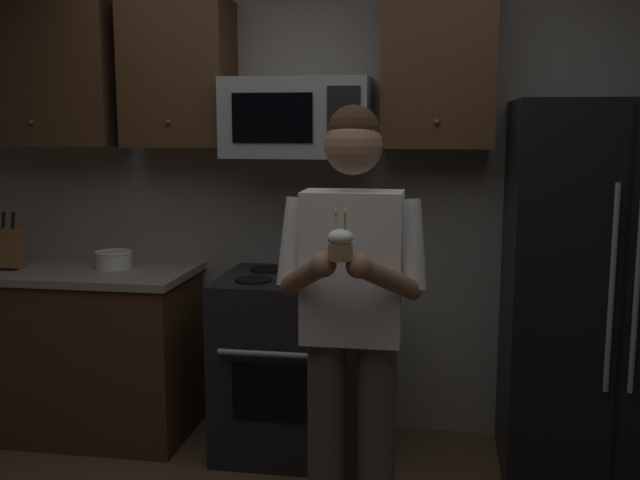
# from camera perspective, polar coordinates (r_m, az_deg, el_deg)

# --- Properties ---
(wall_back) EXTENTS (4.40, 0.10, 2.60)m
(wall_back) POSITION_cam_1_polar(r_m,az_deg,el_deg) (4.07, 1.16, 3.44)
(wall_back) COLOR gray
(wall_back) RESTS_ON ground
(oven_range) EXTENTS (0.76, 0.70, 0.93)m
(oven_range) POSITION_cam_1_polar(r_m,az_deg,el_deg) (3.89, -1.94, -9.47)
(oven_range) COLOR black
(oven_range) RESTS_ON ground
(microwave) EXTENTS (0.74, 0.41, 0.40)m
(microwave) POSITION_cam_1_polar(r_m,az_deg,el_deg) (3.81, -1.68, 9.39)
(microwave) COLOR #9EA0A5
(refrigerator) EXTENTS (0.90, 0.75, 1.80)m
(refrigerator) POSITION_cam_1_polar(r_m,az_deg,el_deg) (3.74, 21.08, -3.85)
(refrigerator) COLOR black
(refrigerator) RESTS_ON ground
(cabinet_row_upper) EXTENTS (2.78, 0.36, 0.76)m
(cabinet_row_upper) POSITION_cam_1_polar(r_m,az_deg,el_deg) (4.02, -9.82, 12.52)
(cabinet_row_upper) COLOR #4C301C
(counter_left) EXTENTS (1.44, 0.66, 0.92)m
(counter_left) POSITION_cam_1_polar(r_m,az_deg,el_deg) (4.34, -19.11, -7.99)
(counter_left) COLOR #4C301C
(counter_left) RESTS_ON ground
(knife_block) EXTENTS (0.16, 0.15, 0.32)m
(knife_block) POSITION_cam_1_polar(r_m,az_deg,el_deg) (4.31, -22.99, -0.53)
(knife_block) COLOR brown
(knife_block) RESTS_ON counter_left
(bowl_large_white) EXTENTS (0.20, 0.20, 0.09)m
(bowl_large_white) POSITION_cam_1_polar(r_m,az_deg,el_deg) (4.14, -15.63, -1.43)
(bowl_large_white) COLOR white
(bowl_large_white) RESTS_ON counter_left
(person) EXTENTS (0.60, 0.48, 1.76)m
(person) POSITION_cam_1_polar(r_m,az_deg,el_deg) (2.85, 2.47, -5.17)
(person) COLOR #4C4742
(person) RESTS_ON ground
(cupcake) EXTENTS (0.09, 0.09, 0.17)m
(cupcake) POSITION_cam_1_polar(r_m,az_deg,el_deg) (2.47, 1.58, -0.31)
(cupcake) COLOR #A87F56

